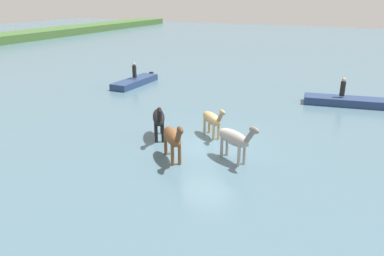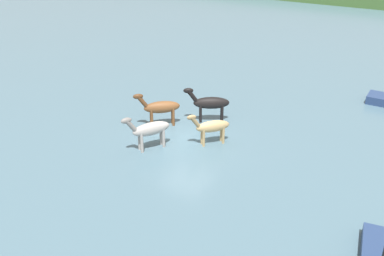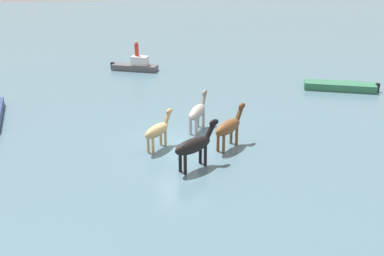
# 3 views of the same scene
# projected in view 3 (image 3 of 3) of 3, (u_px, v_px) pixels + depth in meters

# --- Properties ---
(ground_plane) EXTENTS (148.90, 148.90, 0.00)m
(ground_plane) POSITION_uv_depth(u_px,v_px,m) (183.00, 145.00, 20.99)
(ground_plane) COLOR #476675
(horse_rear_stallion) EXTENTS (1.56, 2.29, 1.90)m
(horse_rear_stallion) POSITION_uv_depth(u_px,v_px,m) (198.00, 111.00, 22.36)
(horse_rear_stallion) COLOR #9E9993
(horse_rear_stallion) RESTS_ON ground_plane
(horse_chestnut_trailing) EXTENTS (1.70, 1.88, 1.71)m
(horse_chestnut_trailing) POSITION_uv_depth(u_px,v_px,m) (158.00, 130.00, 20.23)
(horse_chestnut_trailing) COLOR tan
(horse_chestnut_trailing) RESTS_ON ground_plane
(horse_mid_herd) EXTENTS (2.06, 1.97, 1.92)m
(horse_mid_herd) POSITION_uv_depth(u_px,v_px,m) (229.00, 127.00, 20.31)
(horse_mid_herd) COLOR brown
(horse_mid_herd) RESTS_ON ground_plane
(horse_dark_mare) EXTENTS (2.32, 1.68, 1.95)m
(horse_dark_mare) POSITION_uv_depth(u_px,v_px,m) (195.00, 145.00, 18.31)
(horse_dark_mare) COLOR black
(horse_dark_mare) RESTS_ON ground_plane
(boat_launch_far) EXTENTS (3.79, 2.38, 1.31)m
(boat_launch_far) POSITION_uv_depth(u_px,v_px,m) (136.00, 67.00, 34.44)
(boat_launch_far) COLOR #4C4C51
(boat_launch_far) RESTS_ON ground_plane
(boat_tender_starboard) EXTENTS (4.86, 2.97, 0.74)m
(boat_tender_starboard) POSITION_uv_depth(u_px,v_px,m) (340.00, 87.00, 29.54)
(boat_tender_starboard) COLOR #2D6B4C
(boat_tender_starboard) RESTS_ON ground_plane
(person_spotter_bow) EXTENTS (0.32, 0.32, 1.19)m
(person_spotter_bow) POSITION_uv_depth(u_px,v_px,m) (137.00, 49.00, 34.06)
(person_spotter_bow) COLOR red
(person_spotter_bow) RESTS_ON boat_launch_far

